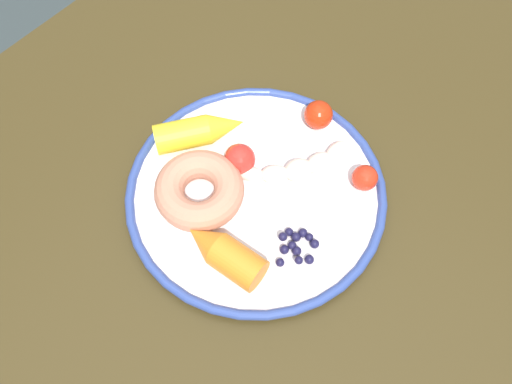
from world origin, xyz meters
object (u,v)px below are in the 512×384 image
banana (297,167)px  donut (199,190)px  plate (256,193)px  tomato_near (365,178)px  carrot_orange (224,253)px  tomato_far (318,115)px  blueberry_pile (297,245)px  tomato_mid (240,159)px  dining_table (273,230)px  carrot_yellow (200,131)px

banana → donut: donut is taller
banana → donut: 0.13m
plate → donut: bearing=136.8°
plate → tomato_near: bearing=-44.7°
plate → donut: 0.07m
carrot_orange → tomato_far: 0.23m
tomato_far → blueberry_pile: bearing=-150.0°
plate → tomato_mid: (0.01, 0.04, 0.02)m
tomato_far → carrot_orange: bearing=-170.6°
dining_table → blueberry_pile: (-0.03, -0.06, 0.09)m
dining_table → blueberry_pile: size_ratio=19.45×
banana → tomato_near: bearing=-61.4°
plate → carrot_yellow: size_ratio=2.78×
blueberry_pile → tomato_near: tomato_near is taller
plate → donut: (-0.05, 0.05, 0.02)m
donut → blueberry_pile: (0.03, -0.13, -0.01)m
banana → carrot_orange: (-0.15, -0.01, 0.01)m
donut → banana: bearing=-32.6°
banana → tomato_far: tomato_far is taller
carrot_orange → tomato_far: bearing=9.4°
carrot_yellow → plate: bearing=-96.9°
plate → tomato_near: 0.14m
tomato_near → tomato_far: size_ratio=0.86×
dining_table → carrot_orange: bearing=-176.7°
plate → blueberry_pile: 0.09m
blueberry_pile → tomato_mid: bearing=72.2°
dining_table → tomato_far: bearing=13.9°
carrot_yellow → tomato_near: bearing=-67.5°
banana → tomato_mid: size_ratio=3.34×
carrot_yellow → tomato_far: (0.12, -0.10, -0.00)m
donut → blueberry_pile: donut is taller
plate → banana: 0.06m
dining_table → blueberry_pile: blueberry_pile is taller
carrot_orange → tomato_mid: size_ratio=2.61×
tomato_far → donut: bearing=167.3°
blueberry_pile → tomato_far: bearing=30.0°
banana → donut: size_ratio=1.20×
donut → tomato_mid: size_ratio=2.78×
carrot_orange → blueberry_pile: size_ratio=1.79×
dining_table → plate: (-0.01, 0.03, 0.09)m
carrot_orange → blueberry_pile: bearing=-38.9°
carrot_orange → donut: bearing=61.8°
plate → tomato_mid: 0.05m
tomato_near → tomato_far: tomato_far is taller
carrot_yellow → donut: 0.09m
donut → tomato_mid: tomato_mid is taller
donut → tomato_mid: 0.07m
banana → dining_table: bearing=-174.0°
tomato_mid → donut: bearing=172.3°
dining_table → carrot_yellow: 0.17m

